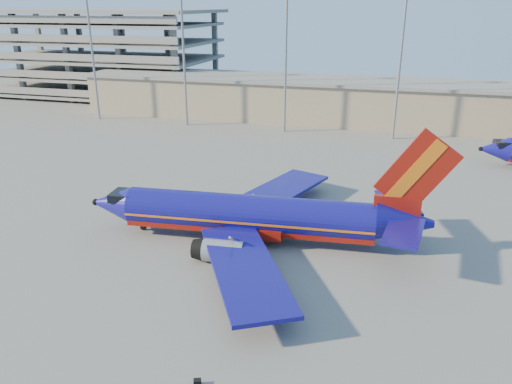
{
  "coord_description": "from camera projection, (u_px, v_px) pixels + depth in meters",
  "views": [
    {
      "loc": [
        15.53,
        -44.72,
        22.68
      ],
      "look_at": [
        1.83,
        2.83,
        4.0
      ],
      "focal_mm": 35.0,
      "sensor_mm": 36.0,
      "label": 1
    }
  ],
  "objects": [
    {
      "name": "terminal_building",
      "position": [
        371.0,
        102.0,
        100.26
      ],
      "size": [
        122.0,
        16.0,
        8.5
      ],
      "color": "gray",
      "rests_on": "ground"
    },
    {
      "name": "light_mast_row",
      "position": [
        343.0,
        36.0,
        86.09
      ],
      "size": [
        101.6,
        1.6,
        28.65
      ],
      "color": "gray",
      "rests_on": "ground"
    },
    {
      "name": "aircraft_main",
      "position": [
        257.0,
        216.0,
        50.34
      ],
      "size": [
        36.66,
        35.14,
        12.42
      ],
      "rotation": [
        0.0,
        0.0,
        0.09
      ],
      "color": "navy",
      "rests_on": "ground"
    },
    {
      "name": "baggage_tug",
      "position": [
        256.0,
        309.0,
        38.29
      ],
      "size": [
        2.19,
        1.63,
        1.41
      ],
      "rotation": [
        0.0,
        0.0,
        0.25
      ],
      "color": "gold",
      "rests_on": "ground"
    },
    {
      "name": "ground",
      "position": [
        232.0,
        235.0,
        52.23
      ],
      "size": [
        220.0,
        220.0,
        0.0
      ],
      "primitive_type": "plane",
      "color": "slate",
      "rests_on": "ground"
    },
    {
      "name": "parking_garage",
      "position": [
        97.0,
        49.0,
        130.71
      ],
      "size": [
        62.0,
        32.0,
        21.4
      ],
      "color": "slate",
      "rests_on": "ground"
    }
  ]
}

